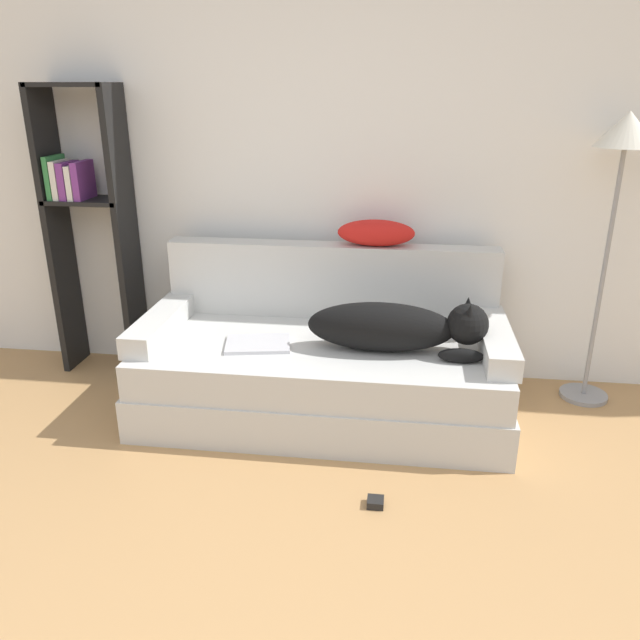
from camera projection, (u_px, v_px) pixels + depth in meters
wall_back at (316, 139)px, 3.40m from camera, size 7.83×0.06×2.70m
couch at (322, 377)px, 3.25m from camera, size 1.86×0.92×0.41m
couch_backrest at (332, 280)px, 3.46m from camera, size 1.82×0.15×0.41m
couch_arm_left at (161, 323)px, 3.26m from camera, size 0.15×0.73×0.11m
couch_arm_right at (495, 340)px, 3.04m from camera, size 0.15×0.73×0.11m
dog at (397, 327)px, 3.01m from camera, size 0.87×0.25×0.27m
laptop at (258, 344)px, 3.12m from camera, size 0.36×0.29×0.02m
throw_pillow at (376, 233)px, 3.34m from camera, size 0.41×0.18×0.14m
bookshelf at (87, 215)px, 3.54m from camera, size 0.45×0.26×1.64m
floor_lamp at (622, 164)px, 3.02m from camera, size 0.30×0.30×1.51m
power_adapter at (375, 502)px, 2.57m from camera, size 0.07×0.07×0.03m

